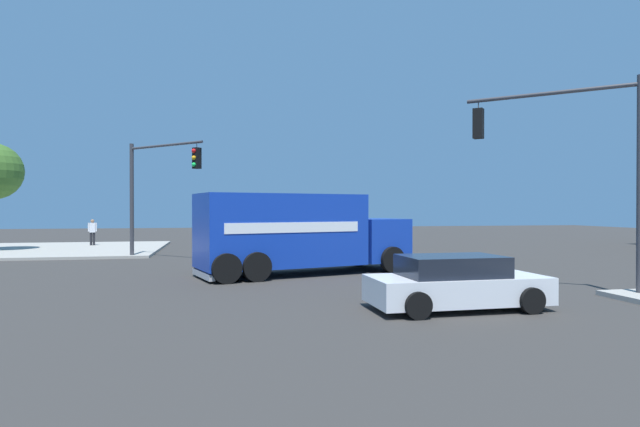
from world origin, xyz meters
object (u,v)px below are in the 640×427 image
at_px(pickup_black, 347,238).
at_px(traffic_light_primary, 154,180).
at_px(delivery_truck, 298,233).
at_px(pedestrian_near_corner, 92,231).
at_px(sedan_white, 456,283).
at_px(traffic_light_secondary, 578,151).

bearing_deg(pickup_black, traffic_light_primary, -71.16).
bearing_deg(delivery_truck, pedestrian_near_corner, -145.76).
relative_size(delivery_truck, sedan_white, 1.95).
xyz_separation_m(pickup_black, sedan_white, (17.91, -1.83, -0.10)).
bearing_deg(sedan_white, traffic_light_primary, -148.70).
height_order(delivery_truck, pedestrian_near_corner, delivery_truck).
distance_m(traffic_light_secondary, pedestrian_near_corner, 28.50).
height_order(delivery_truck, pickup_black, delivery_truck).
distance_m(traffic_light_primary, pedestrian_near_corner, 10.60).
bearing_deg(delivery_truck, sedan_white, 19.93).
xyz_separation_m(traffic_light_secondary, pickup_black, (-16.37, -2.76, -3.39)).
distance_m(delivery_truck, traffic_light_secondary, 9.76).
distance_m(delivery_truck, pickup_black, 11.40).
relative_size(delivery_truck, pickup_black, 1.58).
bearing_deg(pickup_black, pedestrian_near_corner, -109.51).
xyz_separation_m(traffic_light_primary, traffic_light_secondary, (12.77, 13.29, 0.25)).
distance_m(delivery_truck, sedan_white, 8.02).
distance_m(traffic_light_primary, pickup_black, 11.57).
bearing_deg(traffic_light_secondary, pedestrian_near_corner, -140.31).
relative_size(delivery_truck, traffic_light_secondary, 1.41).
relative_size(traffic_light_primary, traffic_light_secondary, 0.93).
bearing_deg(delivery_truck, traffic_light_secondary, 50.85).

